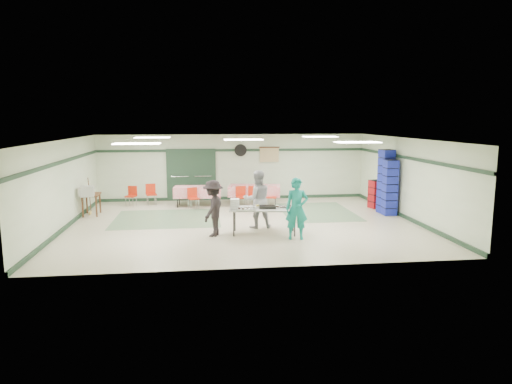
{
  "coord_description": "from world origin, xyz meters",
  "views": [
    {
      "loc": [
        -1.35,
        -14.3,
        3.32
      ],
      "look_at": [
        0.36,
        -0.3,
        1.06
      ],
      "focal_mm": 32.0,
      "sensor_mm": 36.0,
      "label": 1
    }
  ],
  "objects": [
    {
      "name": "trim_right",
      "position": [
        5.47,
        0.0,
        2.05
      ],
      "size": [
        0.06,
        9.0,
        0.1
      ],
      "primitive_type": "cube",
      "rotation": [
        0.0,
        0.0,
        1.57
      ],
      "color": "#1D3524",
      "rests_on": "wall_back"
    },
    {
      "name": "volunteer_teal",
      "position": [
        1.28,
        -2.13,
        0.86
      ],
      "size": [
        0.68,
        0.51,
        1.72
      ],
      "primitive_type": "imported",
      "rotation": [
        0.0,
        0.0,
        -0.16
      ],
      "color": "#13877C",
      "rests_on": "floor"
    },
    {
      "name": "wall_right",
      "position": [
        5.5,
        0.0,
        1.35
      ],
      "size": [
        0.0,
        9.0,
        9.0
      ],
      "primitive_type": "plane",
      "rotation": [
        1.57,
        0.0,
        -1.57
      ],
      "color": "beige",
      "rests_on": "floor"
    },
    {
      "name": "dining_table_a",
      "position": [
        0.72,
        3.13,
        0.57
      ],
      "size": [
        2.1,
        1.21,
        0.77
      ],
      "rotation": [
        0.0,
        0.0,
        -0.17
      ],
      "color": "red",
      "rests_on": "floor"
    },
    {
      "name": "volunteer_dark",
      "position": [
        -1.02,
        -1.5,
        0.81
      ],
      "size": [
        0.93,
        1.18,
        1.61
      ],
      "primitive_type": "imported",
      "rotation": [
        0.0,
        0.0,
        -1.93
      ],
      "color": "black",
      "rests_on": "floor"
    },
    {
      "name": "wall_back",
      "position": [
        0.0,
        4.5,
        1.35
      ],
      "size": [
        11.0,
        0.0,
        11.0
      ],
      "primitive_type": "plane",
      "rotation": [
        1.57,
        0.0,
        0.0
      ],
      "color": "beige",
      "rests_on": "floor"
    },
    {
      "name": "floor",
      "position": [
        0.0,
        0.0,
        0.0
      ],
      "size": [
        11.0,
        11.0,
        0.0
      ],
      "primitive_type": "plane",
      "color": "#BEB699",
      "rests_on": "ground"
    },
    {
      "name": "baking_pan",
      "position": [
        0.56,
        -1.47,
        0.8
      ],
      "size": [
        0.51,
        0.36,
        0.08
      ],
      "primitive_type": "cube",
      "rotation": [
        0.0,
        0.0,
        -0.13
      ],
      "color": "black",
      "rests_on": "serving_table"
    },
    {
      "name": "wall_left",
      "position": [
        -5.5,
        0.0,
        1.35
      ],
      "size": [
        0.0,
        9.0,
        9.0
      ],
      "primitive_type": "plane",
      "rotation": [
        1.57,
        0.0,
        1.57
      ],
      "color": "beige",
      "rests_on": "floor"
    },
    {
      "name": "double_door_left",
      "position": [
        -2.2,
        4.44,
        1.05
      ],
      "size": [
        0.9,
        0.06,
        2.1
      ],
      "primitive_type": "cube",
      "color": "gray",
      "rests_on": "floor"
    },
    {
      "name": "chair_loose_b",
      "position": [
        -4.0,
        3.41,
        0.47
      ],
      "size": [
        0.46,
        0.46,
        0.78
      ],
      "rotation": [
        0.0,
        0.0,
        -0.31
      ],
      "color": "#B8260E",
      "rests_on": "floor"
    },
    {
      "name": "ceiling",
      "position": [
        0.0,
        0.0,
        2.7
      ],
      "size": [
        11.0,
        11.0,
        0.0
      ],
      "primitive_type": "plane",
      "rotation": [
        3.14,
        0.0,
        0.0
      ],
      "color": "white",
      "rests_on": "wall_back"
    },
    {
      "name": "broom",
      "position": [
        -5.23,
        2.02,
        0.67
      ],
      "size": [
        0.08,
        0.21,
        1.29
      ],
      "primitive_type": "cylinder",
      "rotation": [
        0.14,
        0.0,
        -0.23
      ],
      "color": "brown",
      "rests_on": "floor"
    },
    {
      "name": "baseboard_left",
      "position": [
        -5.47,
        0.0,
        0.06
      ],
      "size": [
        0.06,
        9.0,
        0.12
      ],
      "primitive_type": "cube",
      "rotation": [
        0.0,
        0.0,
        1.57
      ],
      "color": "#1D3524",
      "rests_on": "floor"
    },
    {
      "name": "dining_table_b",
      "position": [
        -1.48,
        3.13,
        0.57
      ],
      "size": [
        1.82,
        0.9,
        0.77
      ],
      "rotation": [
        0.0,
        0.0,
        -0.07
      ],
      "color": "red",
      "rests_on": "floor"
    },
    {
      "name": "volunteer_grey",
      "position": [
        0.36,
        -0.65,
        0.89
      ],
      "size": [
        0.93,
        0.77,
        1.78
      ],
      "primitive_type": "imported",
      "rotation": [
        0.0,
        0.0,
        3.26
      ],
      "color": "gray",
      "rests_on": "floor"
    },
    {
      "name": "crate_stack_red",
      "position": [
        5.15,
        1.9,
        0.53
      ],
      "size": [
        0.5,
        0.5,
        1.06
      ],
      "primitive_type": "cube",
      "rotation": [
        0.0,
        0.0,
        0.26
      ],
      "color": "maroon",
      "rests_on": "floor"
    },
    {
      "name": "wall_fan",
      "position": [
        0.3,
        4.44,
        2.05
      ],
      "size": [
        0.5,
        0.1,
        0.5
      ],
      "primitive_type": "cylinder",
      "rotation": [
        1.57,
        0.0,
        0.0
      ],
      "color": "black",
      "rests_on": "wall_back"
    },
    {
      "name": "crate_stack_blue_a",
      "position": [
        5.15,
        1.0,
        1.13
      ],
      "size": [
        0.5,
        0.5,
        2.27
      ],
      "primitive_type": "cube",
      "rotation": [
        0.0,
        0.0,
        0.17
      ],
      "color": "navy",
      "rests_on": "floor"
    },
    {
      "name": "serving_table",
      "position": [
        0.46,
        -1.44,
        0.72
      ],
      "size": [
        2.1,
        1.07,
        0.76
      ],
      "rotation": [
        0.0,
        0.0,
        -0.13
      ],
      "color": "#A4A49F",
      "rests_on": "floor"
    },
    {
      "name": "sheet_tray_left",
      "position": [
        -0.08,
        -1.58,
        0.77
      ],
      "size": [
        0.58,
        0.47,
        0.02
      ],
      "primitive_type": "cube",
      "rotation": [
        0.0,
        0.0,
        -0.13
      ],
      "color": "silver",
      "rests_on": "serving_table"
    },
    {
      "name": "chair_a",
      "position": [
        0.62,
        2.56,
        0.5
      ],
      "size": [
        0.4,
        0.4,
        0.82
      ],
      "rotation": [
        0.0,
        0.0,
        0.05
      ],
      "color": "#B8260E",
      "rests_on": "floor"
    },
    {
      "name": "trim_back",
      "position": [
        0.0,
        4.47,
        2.05
      ],
      "size": [
        11.0,
        0.06,
        0.1
      ],
      "primitive_type": "cube",
      "color": "#1D3524",
      "rests_on": "wall_back"
    },
    {
      "name": "chair_b",
      "position": [
        0.15,
        2.56,
        0.5
      ],
      "size": [
        0.44,
        0.44,
        0.82
      ],
      "rotation": [
        0.0,
        0.0,
        0.17
      ],
      "color": "#B8260E",
      "rests_on": "floor"
    },
    {
      "name": "sheet_tray_right",
      "position": [
        1.04,
        -1.44,
        0.77
      ],
      "size": [
        0.64,
        0.52,
        0.02
      ],
      "primitive_type": "cube",
      "rotation": [
        0.0,
        0.0,
        -0.13
      ],
      "color": "silver",
      "rests_on": "serving_table"
    },
    {
      "name": "trim_left",
      "position": [
        -5.47,
        0.0,
        2.05
      ],
      "size": [
        0.06,
        9.0,
        0.1
      ],
      "primitive_type": "cube",
      "rotation": [
        0.0,
        0.0,
        1.57
      ],
      "color": "#1D3524",
      "rests_on": "wall_back"
    },
    {
      "name": "baseboard_right",
      "position": [
        5.47,
        0.0,
        0.06
      ],
      "size": [
        0.06,
        9.0,
        0.12
      ],
      "primitive_type": "cube",
      "rotation": [
        0.0,
        0.0,
        1.57
      ],
      "color": "#1D3524",
      "rests_on": "floor"
    },
    {
      "name": "double_door_right",
      "position": [
        -1.25,
        4.44,
        1.05
      ],
      "size": [
        0.9,
        0.06,
        2.1
      ],
      "primitive_type": "cube",
      "color": "gray",
      "rests_on": "floor"
    },
    {
      "name": "chair_d",
      "position": [
        -1.65,
        2.56,
        0.49
      ],
      "size": [
        0.47,
        0.47,
        0.8
      ],
      "rotation": [
        0.0,
        0.0,
        0.31
      ],
      "color": "#B8260E",
      "rests_on": "floor"
    },
    {
      "name": "baseboard_back",
      "position": [
        0.0,
        4.47,
        0.06
      ],
      "size": [
        11.0,
        0.06,
        0.12
      ],
      "primitive_type": "cube",
      "color": "#1D3524",
      "rests_on": "floor"
    },
    {
      "name": "green_patch_a",
      "position": [
        -2.5,
        1.0,
        0.0
      ],
      "size": [
        3.5,
        3.0,
        0.01
      ],
      "primitive_type": "cube",
      "color": "slate",
      "rests_on": "floor"
    },
    {
      "name": "door_frame",
      "position": [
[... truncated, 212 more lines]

